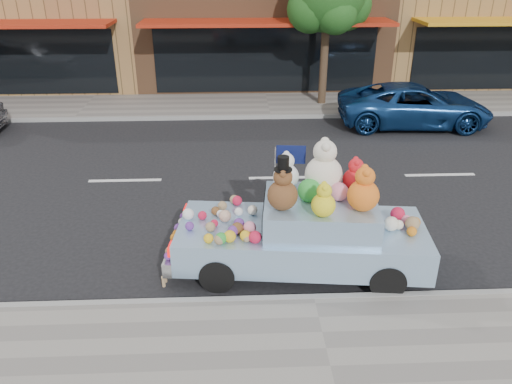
{
  "coord_description": "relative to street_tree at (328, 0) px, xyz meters",
  "views": [
    {
      "loc": [
        -1.22,
        -11.49,
        5.14
      ],
      "look_at": [
        -0.87,
        -3.4,
        1.25
      ],
      "focal_mm": 35.0,
      "sensor_mm": 36.0,
      "label": 1
    }
  ],
  "objects": [
    {
      "name": "art_car",
      "position": [
        -2.07,
        -10.51,
        -2.87
      ],
      "size": [
        4.64,
        2.19,
        2.31
      ],
      "rotation": [
        0.0,
        0.0,
        -0.1
      ],
      "color": "black",
      "rests_on": "ground"
    },
    {
      "name": "near_sidewalk",
      "position": [
        -2.03,
        -13.05,
        -3.63
      ],
      "size": [
        60.0,
        3.0,
        0.12
      ],
      "primitive_type": "cube",
      "color": "gray",
      "rests_on": "ground"
    },
    {
      "name": "ground",
      "position": [
        -2.03,
        -6.55,
        -3.69
      ],
      "size": [
        120.0,
        120.0,
        0.0
      ],
      "primitive_type": "plane",
      "color": "black",
      "rests_on": "ground"
    },
    {
      "name": "near_kerb",
      "position": [
        -2.03,
        -11.55,
        -3.63
      ],
      "size": [
        60.0,
        0.12,
        0.13
      ],
      "primitive_type": "cube",
      "color": "gray",
      "rests_on": "ground"
    },
    {
      "name": "street_tree",
      "position": [
        0.0,
        0.0,
        0.0
      ],
      "size": [
        3.0,
        2.7,
        5.22
      ],
      "color": "#38281C",
      "rests_on": "ground"
    },
    {
      "name": "far_sidewalk",
      "position": [
        -2.03,
        -0.05,
        -3.63
      ],
      "size": [
        60.0,
        3.0,
        0.12
      ],
      "primitive_type": "cube",
      "color": "gray",
      "rests_on": "ground"
    },
    {
      "name": "car_blue",
      "position": [
        2.58,
        -2.48,
        -3.02
      ],
      "size": [
        4.99,
        2.51,
        1.35
      ],
      "primitive_type": "imported",
      "rotation": [
        0.0,
        0.0,
        1.52
      ],
      "color": "navy",
      "rests_on": "ground"
    },
    {
      "name": "far_kerb",
      "position": [
        -2.03,
        -1.55,
        -3.63
      ],
      "size": [
        60.0,
        0.12,
        0.13
      ],
      "primitive_type": "cube",
      "color": "gray",
      "rests_on": "ground"
    }
  ]
}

